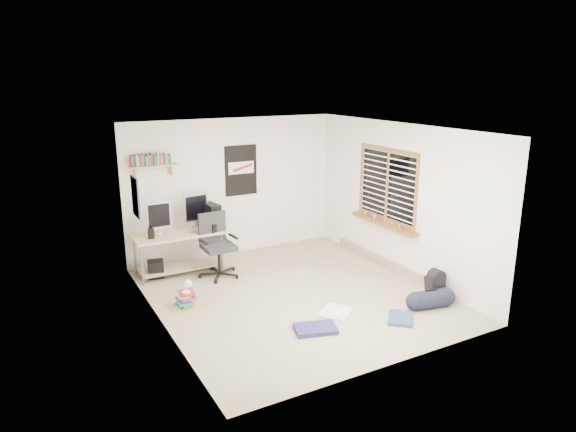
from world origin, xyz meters
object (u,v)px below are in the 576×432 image
duffel_bag (431,299)px  office_chair (219,248)px  book_stack (185,297)px  desk (179,252)px  backpack (435,287)px

duffel_bag → office_chair: bearing=141.8°
duffel_bag → book_stack: size_ratio=1.07×
desk → book_stack: (-0.33, -1.34, -0.21)m
backpack → desk: bearing=135.7°
office_chair → book_stack: size_ratio=2.18×
desk → book_stack: bearing=-120.4°
duffel_bag → desk: bearing=143.1°
duffel_bag → book_stack: 3.52m
backpack → duffel_bag: bearing=-146.1°
desk → office_chair: size_ratio=1.38×
office_chair → duffel_bag: bearing=-53.3°
duffel_bag → book_stack: bearing=162.0°
office_chair → book_stack: (-0.86, -0.86, -0.34)m
office_chair → backpack: size_ratio=2.90×
desk → backpack: bearing=-60.6°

